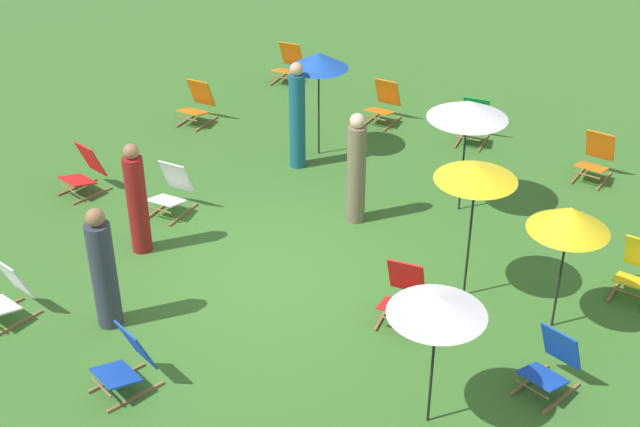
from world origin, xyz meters
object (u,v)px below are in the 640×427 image
(deckchair_5, at_px, (384,104))
(umbrella_2, at_px, (437,306))
(deckchair_9, at_px, (197,104))
(deckchair_14, at_px, (172,191))
(deckchair_11, at_px, (552,364))
(deckchair_13, at_px, (288,64))
(deckchair_0, at_px, (6,294))
(deckchair_4, at_px, (402,294))
(deckchair_2, at_px, (474,123))
(deckchair_10, at_px, (596,158))
(deckchair_6, at_px, (637,270))
(deckchair_1, at_px, (127,362))
(person_2, at_px, (356,170))
(person_0, at_px, (297,117))
(umbrella_1, at_px, (476,173))
(umbrella_3, at_px, (319,61))
(umbrella_4, at_px, (570,219))
(person_3, at_px, (137,201))
(person_1, at_px, (103,271))
(deckchair_3, at_px, (85,172))
(umbrella_0, at_px, (468,110))

(deckchair_5, relative_size, umbrella_2, 0.48)
(deckchair_9, xyz_separation_m, deckchair_14, (2.15, -2.67, 0.00))
(deckchair_5, relative_size, deckchair_11, 1.00)
(deckchair_13, bearing_deg, deckchair_11, -45.46)
(deckchair_0, height_order, deckchair_4, same)
(deckchair_2, height_order, deckchair_10, same)
(deckchair_11, bearing_deg, deckchair_6, 97.51)
(deckchair_1, xyz_separation_m, person_2, (-0.20, 4.77, 0.50))
(person_0, bearing_deg, deckchair_6, -35.58)
(deckchair_11, relative_size, umbrella_1, 0.42)
(deckchair_1, height_order, umbrella_2, umbrella_2)
(deckchair_6, distance_m, deckchair_13, 9.23)
(deckchair_5, distance_m, umbrella_3, 2.33)
(deckchair_2, distance_m, person_0, 3.41)
(deckchair_10, bearing_deg, umbrella_4, -78.06)
(person_3, bearing_deg, umbrella_2, 13.72)
(person_1, bearing_deg, deckchair_4, 124.40)
(deckchair_3, bearing_deg, umbrella_1, 16.14)
(deckchair_6, height_order, deckchair_11, same)
(deckchair_4, distance_m, deckchair_14, 4.40)
(deckchair_5, relative_size, deckchair_6, 1.00)
(deckchair_11, xyz_separation_m, person_1, (-5.05, -2.39, 0.45))
(deckchair_2, xyz_separation_m, deckchair_9, (-4.59, -2.55, 0.00))
(deckchair_4, bearing_deg, deckchair_11, -18.43)
(deckchair_1, xyz_separation_m, umbrella_0, (0.90, 6.08, 1.36))
(umbrella_0, bearing_deg, umbrella_2, -63.51)
(umbrella_3, xyz_separation_m, umbrella_4, (5.51, -2.03, -0.14))
(deckchair_11, height_order, umbrella_1, umbrella_1)
(deckchair_10, bearing_deg, deckchair_6, -62.17)
(deckchair_6, distance_m, umbrella_1, 2.79)
(deckchair_3, distance_m, deckchair_6, 8.67)
(deckchair_4, height_order, deckchair_9, same)
(deckchair_0, bearing_deg, person_3, 88.65)
(deckchair_14, xyz_separation_m, umbrella_4, (6.04, 1.02, 1.25))
(umbrella_4, bearing_deg, deckchair_11, -66.73)
(person_0, bearing_deg, deckchair_13, 97.38)
(deckchair_9, distance_m, umbrella_3, 3.05)
(deckchair_14, xyz_separation_m, person_3, (0.47, -1.07, 0.46))
(deckchair_14, distance_m, person_3, 1.26)
(deckchair_2, distance_m, person_3, 6.62)
(person_2, bearing_deg, deckchair_5, -47.47)
(deckchair_6, distance_m, deckchair_9, 8.74)
(deckchair_0, bearing_deg, person_2, 68.41)
(deckchair_3, bearing_deg, umbrella_2, -3.71)
(deckchair_5, xyz_separation_m, umbrella_2, (5.06, -6.38, 1.24))
(deckchair_9, bearing_deg, deckchair_6, -12.73)
(deckchair_14, height_order, umbrella_3, umbrella_3)
(deckchair_2, bearing_deg, deckchair_6, -50.21)
(deckchair_9, xyz_separation_m, umbrella_0, (5.69, 0.22, 1.36))
(deckchair_11, bearing_deg, umbrella_1, 158.04)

